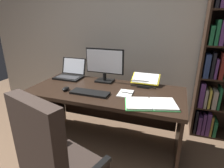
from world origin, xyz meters
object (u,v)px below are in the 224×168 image
object	(u,v)px
keyboard	(90,93)
notepad	(125,93)
laptop	(70,74)
open_binder	(151,104)
computer_mouse	(66,89)
desk	(108,103)
reading_stand_with_book	(145,80)
pen	(127,93)
monitor	(105,65)

from	to	relation	value
keyboard	notepad	size ratio (longest dim) A/B	2.00
laptop	open_binder	bearing A→B (deg)	-22.95
computer_mouse	open_binder	world-z (taller)	computer_mouse
keyboard	computer_mouse	distance (m)	0.30
desk	computer_mouse	size ratio (longest dim) A/B	16.76
desk	open_binder	distance (m)	0.65
keyboard	reading_stand_with_book	distance (m)	0.71
desk	pen	distance (m)	0.36
keyboard	laptop	bearing A→B (deg)	138.88
reading_stand_with_book	keyboard	bearing A→B (deg)	-136.18
desk	monitor	xyz separation A→B (m)	(-0.12, 0.19, 0.41)
computer_mouse	reading_stand_with_book	xyz separation A→B (m)	(0.81, 0.49, 0.04)
monitor	reading_stand_with_book	size ratio (longest dim) A/B	1.49
reading_stand_with_book	open_binder	world-z (taller)	reading_stand_with_book
monitor	notepad	world-z (taller)	monitor
open_binder	pen	distance (m)	0.33
monitor	keyboard	bearing A→B (deg)	-90.00
monitor	reading_stand_with_book	world-z (taller)	monitor
laptop	reading_stand_with_book	xyz separation A→B (m)	(1.02, 0.04, 0.01)
monitor	notepad	xyz separation A→B (m)	(0.36, -0.31, -0.21)
laptop	computer_mouse	xyz separation A→B (m)	(0.21, -0.44, -0.03)
monitor	notepad	distance (m)	0.52
keyboard	notepad	xyz separation A→B (m)	(0.36, 0.13, -0.01)
computer_mouse	open_binder	xyz separation A→B (m)	(0.96, -0.05, -0.01)
reading_stand_with_book	open_binder	xyz separation A→B (m)	(0.15, -0.54, -0.05)
open_binder	monitor	bearing A→B (deg)	126.96
monitor	computer_mouse	bearing A→B (deg)	-124.45
reading_stand_with_book	notepad	distance (m)	0.39
reading_stand_with_book	pen	size ratio (longest dim) A/B	2.36
desk	keyboard	size ratio (longest dim) A/B	4.15
desk	notepad	distance (m)	0.34
monitor	open_binder	size ratio (longest dim) A/B	0.92
open_binder	notepad	world-z (taller)	open_binder
monitor	pen	bearing A→B (deg)	-38.81
desk	reading_stand_with_book	xyz separation A→B (m)	(0.39, 0.24, 0.26)
laptop	notepad	xyz separation A→B (m)	(0.87, -0.31, -0.05)
notepad	laptop	bearing A→B (deg)	160.17
keyboard	computer_mouse	size ratio (longest dim) A/B	4.04
laptop	pen	bearing A→B (deg)	-19.42
monitor	keyboard	world-z (taller)	monitor
computer_mouse	notepad	size ratio (longest dim) A/B	0.50
laptop	open_binder	xyz separation A→B (m)	(1.17, -0.49, -0.04)
notepad	reading_stand_with_book	bearing A→B (deg)	67.67
monitor	keyboard	size ratio (longest dim) A/B	1.17
reading_stand_with_book	laptop	bearing A→B (deg)	-177.57
keyboard	open_binder	bearing A→B (deg)	-4.34
notepad	keyboard	bearing A→B (deg)	-160.14
keyboard	desk	bearing A→B (deg)	64.94
desk	computer_mouse	distance (m)	0.53
reading_stand_with_book	desk	bearing A→B (deg)	-148.53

